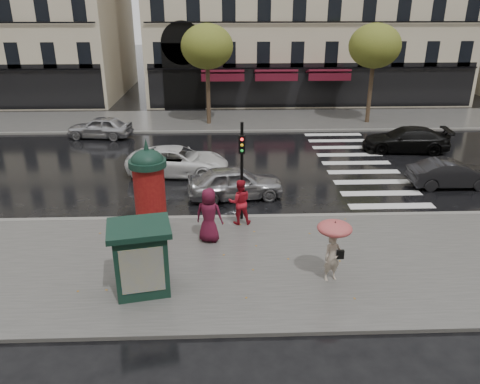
{
  "coord_description": "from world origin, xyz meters",
  "views": [
    {
      "loc": [
        -1.0,
        -13.64,
        8.03
      ],
      "look_at": [
        -0.46,
        1.5,
        1.77
      ],
      "focal_mm": 35.0,
      "sensor_mm": 36.0,
      "label": 1
    }
  ],
  "objects_px": {
    "newsstand": "(141,257)",
    "car_far_silver": "(100,127)",
    "woman_red": "(240,202)",
    "car_darkgrey": "(451,174)",
    "car_black": "(406,139)",
    "woman_umbrella": "(334,241)",
    "traffic_light": "(242,163)",
    "morris_column": "(149,189)",
    "man_burgundy": "(209,215)",
    "car_white": "(178,161)",
    "car_silver": "(235,182)"
  },
  "relations": [
    {
      "from": "woman_red",
      "to": "car_darkgrey",
      "type": "xyz_separation_m",
      "value": [
        9.85,
        3.7,
        -0.37
      ]
    },
    {
      "from": "man_burgundy",
      "to": "morris_column",
      "type": "relative_size",
      "value": 0.55
    },
    {
      "from": "car_darkgrey",
      "to": "newsstand",
      "type": "bearing_deg",
      "value": 121.68
    },
    {
      "from": "woman_red",
      "to": "car_white",
      "type": "bearing_deg",
      "value": -68.02
    },
    {
      "from": "man_burgundy",
      "to": "woman_umbrella",
      "type": "bearing_deg",
      "value": 160.65
    },
    {
      "from": "newsstand",
      "to": "car_far_silver",
      "type": "height_order",
      "value": "newsstand"
    },
    {
      "from": "woman_umbrella",
      "to": "car_white",
      "type": "bearing_deg",
      "value": 119.15
    },
    {
      "from": "man_burgundy",
      "to": "car_white",
      "type": "xyz_separation_m",
      "value": [
        -1.71,
        7.15,
        -0.42
      ]
    },
    {
      "from": "morris_column",
      "to": "traffic_light",
      "type": "distance_m",
      "value": 3.5
    },
    {
      "from": "traffic_light",
      "to": "woman_umbrella",
      "type": "bearing_deg",
      "value": -59.41
    },
    {
      "from": "woman_umbrella",
      "to": "car_far_silver",
      "type": "height_order",
      "value": "woman_umbrella"
    },
    {
      "from": "woman_umbrella",
      "to": "newsstand",
      "type": "relative_size",
      "value": 0.95
    },
    {
      "from": "car_white",
      "to": "woman_red",
      "type": "bearing_deg",
      "value": -147.23
    },
    {
      "from": "newsstand",
      "to": "car_far_silver",
      "type": "distance_m",
      "value": 17.73
    },
    {
      "from": "car_black",
      "to": "traffic_light",
      "type": "bearing_deg",
      "value": -41.46
    },
    {
      "from": "traffic_light",
      "to": "car_silver",
      "type": "distance_m",
      "value": 3.01
    },
    {
      "from": "woman_umbrella",
      "to": "newsstand",
      "type": "xyz_separation_m",
      "value": [
        -5.61,
        -0.34,
        -0.23
      ]
    },
    {
      "from": "woman_umbrella",
      "to": "man_burgundy",
      "type": "height_order",
      "value": "woman_umbrella"
    },
    {
      "from": "traffic_light",
      "to": "car_far_silver",
      "type": "height_order",
      "value": "traffic_light"
    },
    {
      "from": "traffic_light",
      "to": "newsstand",
      "type": "height_order",
      "value": "traffic_light"
    },
    {
      "from": "car_silver",
      "to": "car_darkgrey",
      "type": "distance_m",
      "value": 9.98
    },
    {
      "from": "woman_umbrella",
      "to": "car_darkgrey",
      "type": "distance_m",
      "value": 10.56
    },
    {
      "from": "woman_red",
      "to": "car_far_silver",
      "type": "xyz_separation_m",
      "value": [
        -8.25,
        12.6,
        -0.33
      ]
    },
    {
      "from": "woman_umbrella",
      "to": "car_far_silver",
      "type": "xyz_separation_m",
      "value": [
        -10.88,
        16.57,
        -0.75
      ]
    },
    {
      "from": "woman_red",
      "to": "car_black",
      "type": "xyz_separation_m",
      "value": [
        9.74,
        9.17,
        -0.31
      ]
    },
    {
      "from": "man_burgundy",
      "to": "car_black",
      "type": "bearing_deg",
      "value": -120.19
    },
    {
      "from": "man_burgundy",
      "to": "car_darkgrey",
      "type": "bearing_deg",
      "value": -139.55
    },
    {
      "from": "car_far_silver",
      "to": "morris_column",
      "type": "bearing_deg",
      "value": 28.31
    },
    {
      "from": "woman_red",
      "to": "car_far_silver",
      "type": "height_order",
      "value": "woman_red"
    },
    {
      "from": "traffic_light",
      "to": "car_silver",
      "type": "height_order",
      "value": "traffic_light"
    },
    {
      "from": "car_white",
      "to": "car_black",
      "type": "height_order",
      "value": "car_black"
    },
    {
      "from": "traffic_light",
      "to": "newsstand",
      "type": "bearing_deg",
      "value": -123.43
    },
    {
      "from": "car_darkgrey",
      "to": "car_black",
      "type": "xyz_separation_m",
      "value": [
        -0.1,
        5.47,
        0.06
      ]
    },
    {
      "from": "woman_umbrella",
      "to": "car_darkgrey",
      "type": "relative_size",
      "value": 0.52
    },
    {
      "from": "woman_red",
      "to": "man_burgundy",
      "type": "height_order",
      "value": "man_burgundy"
    },
    {
      "from": "morris_column",
      "to": "car_far_silver",
      "type": "distance_m",
      "value": 14.16
    },
    {
      "from": "man_burgundy",
      "to": "morris_column",
      "type": "distance_m",
      "value": 2.35
    },
    {
      "from": "traffic_light",
      "to": "car_black",
      "type": "relative_size",
      "value": 0.81
    },
    {
      "from": "newsstand",
      "to": "car_black",
      "type": "height_order",
      "value": "newsstand"
    },
    {
      "from": "newsstand",
      "to": "car_far_silver",
      "type": "bearing_deg",
      "value": 107.32
    },
    {
      "from": "newsstand",
      "to": "woman_umbrella",
      "type": "bearing_deg",
      "value": 3.51
    },
    {
      "from": "car_far_silver",
      "to": "man_burgundy",
      "type": "bearing_deg",
      "value": 34.56
    },
    {
      "from": "traffic_light",
      "to": "car_darkgrey",
      "type": "distance_m",
      "value": 10.48
    },
    {
      "from": "woman_umbrella",
      "to": "car_silver",
      "type": "xyz_separation_m",
      "value": [
        -2.72,
        6.75,
        -0.72
      ]
    },
    {
      "from": "car_silver",
      "to": "car_darkgrey",
      "type": "bearing_deg",
      "value": -92.4
    },
    {
      "from": "woman_umbrella",
      "to": "car_white",
      "type": "distance_m",
      "value": 11.22
    },
    {
      "from": "newsstand",
      "to": "car_silver",
      "type": "bearing_deg",
      "value": 67.88
    },
    {
      "from": "woman_umbrella",
      "to": "traffic_light",
      "type": "xyz_separation_m",
      "value": [
        -2.54,
        4.3,
        1.01
      ]
    },
    {
      "from": "newsstand",
      "to": "car_darkgrey",
      "type": "distance_m",
      "value": 15.13
    },
    {
      "from": "morris_column",
      "to": "car_far_silver",
      "type": "bearing_deg",
      "value": 110.86
    }
  ]
}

